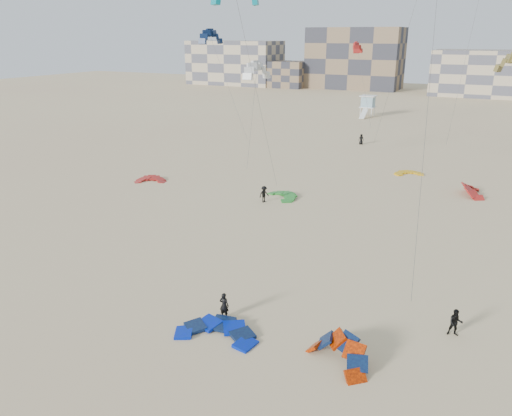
% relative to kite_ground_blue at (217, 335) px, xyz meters
% --- Properties ---
extents(ground, '(320.00, 320.00, 0.00)m').
position_rel_kite_ground_blue_xyz_m(ground, '(-1.71, 2.32, 0.00)').
color(ground, '#CDBC89').
rests_on(ground, ground).
extents(kite_ground_blue, '(4.83, 5.01, 1.10)m').
position_rel_kite_ground_blue_xyz_m(kite_ground_blue, '(0.00, 0.00, 0.00)').
color(kite_ground_blue, '#0011BB').
rests_on(kite_ground_blue, ground).
extents(kite_ground_orange, '(4.79, 4.82, 3.51)m').
position_rel_kite_ground_blue_xyz_m(kite_ground_orange, '(6.78, 0.68, 0.00)').
color(kite_ground_orange, '#EB3700').
rests_on(kite_ground_orange, ground).
extents(kite_ground_red, '(4.48, 4.58, 1.63)m').
position_rel_kite_ground_blue_xyz_m(kite_ground_red, '(-22.61, 23.15, 0.00)').
color(kite_ground_red, '#B32811').
rests_on(kite_ground_red, ground).
extents(kite_ground_green, '(4.97, 5.00, 1.08)m').
position_rel_kite_ground_blue_xyz_m(kite_ground_green, '(-6.75, 24.51, 0.00)').
color(kite_ground_green, green).
rests_on(kite_ground_green, ground).
extents(kite_ground_red_far, '(4.53, 4.41, 3.47)m').
position_rel_kite_ground_blue_xyz_m(kite_ground_red_far, '(10.66, 34.03, 0.00)').
color(kite_ground_red_far, '#B32811').
rests_on(kite_ground_red_far, ground).
extents(kite_ground_yellow, '(4.27, 4.34, 0.56)m').
position_rel_kite_ground_blue_xyz_m(kite_ground_yellow, '(3.11, 39.48, 0.00)').
color(kite_ground_yellow, '#F2A108').
rests_on(kite_ground_yellow, ground).
extents(kitesurfer_main, '(0.62, 0.42, 1.62)m').
position_rel_kite_ground_blue_xyz_m(kitesurfer_main, '(-0.54, 1.74, 0.81)').
color(kitesurfer_main, black).
rests_on(kitesurfer_main, ground).
extents(kitesurfer_b, '(0.89, 0.77, 1.58)m').
position_rel_kite_ground_blue_xyz_m(kitesurfer_b, '(11.77, 5.88, 0.79)').
color(kitesurfer_b, black).
rests_on(kitesurfer_b, ground).
extents(kitesurfer_c, '(1.07, 1.24, 1.66)m').
position_rel_kite_ground_blue_xyz_m(kitesurfer_c, '(-7.80, 22.21, 0.83)').
color(kitesurfer_c, black).
rests_on(kitesurfer_c, ground).
extents(kitesurfer_e, '(0.83, 0.60, 1.58)m').
position_rel_kite_ground_blue_xyz_m(kitesurfer_e, '(-6.65, 53.90, 0.79)').
color(kitesurfer_e, black).
rests_on(kitesurfer_e, ground).
extents(kite_fly_grey, '(4.44, 4.46, 12.15)m').
position_rel_kite_ground_blue_xyz_m(kite_fly_grey, '(-13.02, 31.02, 11.87)').
color(kite_fly_grey, white).
rests_on(kite_fly_grey, ground).
extents(kite_fly_navy, '(8.09, 4.78, 15.70)m').
position_rel_kite_ground_blue_xyz_m(kite_fly_navy, '(-27.30, 44.78, 15.35)').
color(kite_fly_navy, '#0A2245').
rests_on(kite_fly_navy, ground).
extents(kite_fly_red, '(5.13, 3.65, 14.00)m').
position_rel_kite_ground_blue_xyz_m(kite_fly_red, '(-10.70, 63.17, 13.69)').
color(kite_fly_red, '#B32811').
rests_on(kite_fly_red, ground).
extents(lifeguard_tower_far, '(3.04, 5.77, 4.22)m').
position_rel_kite_ground_blue_xyz_m(lifeguard_tower_far, '(-12.95, 81.60, 2.09)').
color(lifeguard_tower_far, white).
rests_on(lifeguard_tower_far, ground).
extents(condo_west_a, '(30.00, 15.00, 14.00)m').
position_rel_kite_ground_blue_xyz_m(condo_west_a, '(-71.71, 132.32, 7.00)').
color(condo_west_a, tan).
rests_on(condo_west_a, ground).
extents(condo_west_b, '(28.00, 14.00, 18.00)m').
position_rel_kite_ground_blue_xyz_m(condo_west_b, '(-31.71, 136.32, 9.00)').
color(condo_west_b, '#7C644B').
rests_on(condo_west_b, ground).
extents(condo_mid, '(32.00, 16.00, 12.00)m').
position_rel_kite_ground_blue_xyz_m(condo_mid, '(8.29, 132.32, 6.00)').
color(condo_mid, tan).
rests_on(condo_mid, ground).
extents(condo_fill_left, '(12.00, 10.00, 8.00)m').
position_rel_kite_ground_blue_xyz_m(condo_fill_left, '(-51.71, 130.32, 4.00)').
color(condo_fill_left, '#7C644B').
rests_on(condo_fill_left, ground).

